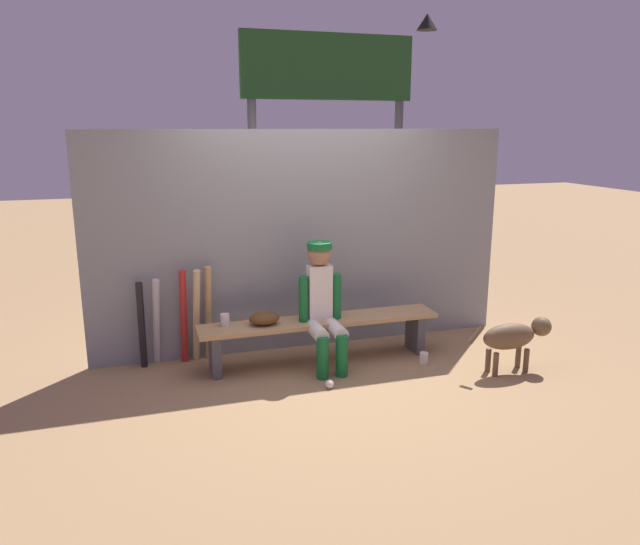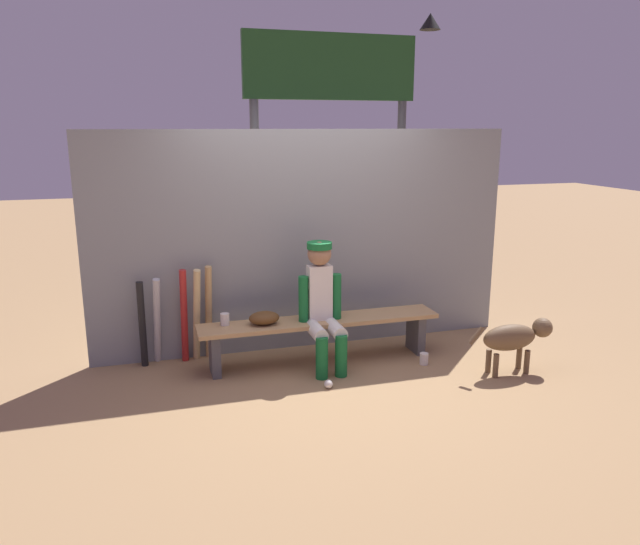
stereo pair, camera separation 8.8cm
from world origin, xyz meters
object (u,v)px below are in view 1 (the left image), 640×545
(bat_wood_natural, at_px, (196,316))
(baseball, at_px, (330,384))
(bat_aluminum_red, at_px, (184,317))
(cup_on_bench, at_px, (225,320))
(scoreboard, at_px, (334,105))
(cup_on_ground, at_px, (424,358))
(baseball_glove, at_px, (264,318))
(bat_aluminum_silver, at_px, (156,322))
(dog, at_px, (514,336))
(player_seated, at_px, (323,302))
(bat_wood_tan, at_px, (208,313))
(dugout_bench, at_px, (320,329))
(bat_aluminum_black, at_px, (142,325))

(bat_wood_natural, height_order, baseball, bat_wood_natural)
(bat_aluminum_red, bearing_deg, cup_on_bench, -38.28)
(bat_aluminum_red, distance_m, scoreboard, 3.00)
(baseball, height_order, cup_on_ground, cup_on_ground)
(baseball_glove, relative_size, bat_aluminum_silver, 0.32)
(baseball_glove, xyz_separation_m, dog, (2.15, -0.74, -0.15))
(player_seated, relative_size, cup_on_bench, 10.57)
(bat_aluminum_silver, distance_m, baseball, 1.72)
(bat_wood_natural, bearing_deg, dog, -21.40)
(scoreboard, distance_m, dog, 3.27)
(bat_wood_tan, xyz_separation_m, bat_aluminum_silver, (-0.48, -0.02, -0.03))
(scoreboard, bearing_deg, cup_on_ground, -82.70)
(bat_aluminum_red, height_order, scoreboard, scoreboard)
(scoreboard, bearing_deg, cup_on_bench, -135.41)
(bat_wood_tan, bearing_deg, cup_on_bench, -69.54)
(dugout_bench, height_order, scoreboard, scoreboard)
(baseball_glove, distance_m, bat_aluminum_red, 0.78)
(player_seated, height_order, cup_on_ground, player_seated)
(bat_wood_tan, height_order, bat_wood_natural, bat_wood_tan)
(bat_aluminum_silver, height_order, baseball, bat_aluminum_silver)
(dugout_bench, height_order, bat_wood_natural, bat_wood_natural)
(dugout_bench, relative_size, scoreboard, 0.66)
(baseball, bearing_deg, player_seated, 78.99)
(scoreboard, bearing_deg, baseball_glove, -126.84)
(player_seated, xyz_separation_m, baseball_glove, (-0.53, 0.11, -0.14))
(dugout_bench, distance_m, bat_aluminum_silver, 1.52)
(bat_wood_natural, height_order, cup_on_bench, bat_wood_natural)
(dugout_bench, xyz_separation_m, baseball_glove, (-0.53, 0.00, 0.15))
(dugout_bench, relative_size, player_seated, 1.96)
(bat_wood_tan, distance_m, bat_aluminum_black, 0.61)
(bat_aluminum_silver, height_order, dog, bat_aluminum_silver)
(player_seated, bearing_deg, bat_wood_tan, 153.68)
(bat_aluminum_black, xyz_separation_m, cup_on_ground, (2.52, -0.69, -0.36))
(baseball, distance_m, scoreboard, 3.33)
(dugout_bench, xyz_separation_m, bat_wood_tan, (-0.99, 0.38, 0.13))
(bat_wood_tan, relative_size, cup_on_ground, 8.42)
(player_seated, relative_size, bat_wood_natural, 1.25)
(bat_wood_natural, xyz_separation_m, dog, (2.72, -1.07, -0.13))
(player_seated, bearing_deg, baseball, -101.01)
(dugout_bench, xyz_separation_m, bat_aluminum_red, (-1.22, 0.35, 0.13))
(bat_aluminum_black, height_order, dog, bat_aluminum_black)
(cup_on_bench, xyz_separation_m, scoreboard, (1.55, 1.53, 1.93))
(bat_aluminum_red, height_order, dog, bat_aluminum_red)
(bat_aluminum_black, xyz_separation_m, scoreboard, (2.27, 1.26, 2.00))
(baseball, relative_size, scoreboard, 0.02)
(cup_on_bench, height_order, scoreboard, scoreboard)
(bat_wood_natural, distance_m, dog, 2.93)
(bat_aluminum_silver, xyz_separation_m, baseball, (1.37, -0.96, -0.39))
(dugout_bench, distance_m, baseball_glove, 0.55)
(bat_wood_tan, bearing_deg, dog, -23.32)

